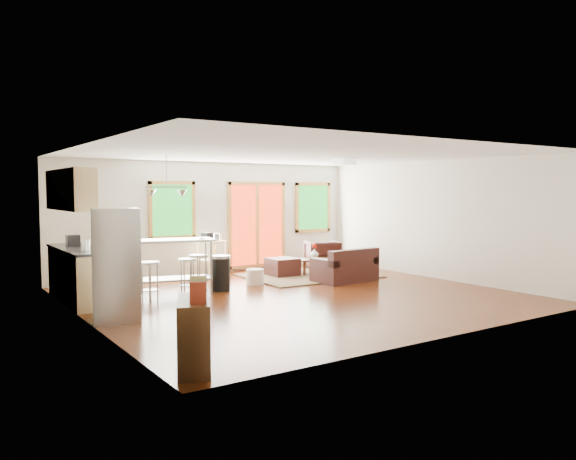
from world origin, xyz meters
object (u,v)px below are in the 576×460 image
loveseat (346,268)px  coffee_table (318,261)px  armchair (322,254)px  refrigerator (116,265)px  island (170,256)px  ottoman (282,267)px  rug (309,276)px  kitchen_cart (211,246)px

loveseat → coffee_table: size_ratio=1.32×
loveseat → armchair: (0.68, 1.72, 0.12)m
refrigerator → island: bearing=62.2°
loveseat → ottoman: (-0.70, 1.40, -0.08)m
ottoman → refrigerator: refrigerator is taller
armchair → refrigerator: size_ratio=0.47×
rug → coffee_table: size_ratio=2.65×
loveseat → kitchen_cart: (-2.02, 2.33, 0.40)m
coffee_table → kitchen_cart: kitchen_cart is taller
kitchen_cart → rug: bearing=-35.2°
ottoman → kitchen_cart: size_ratio=0.62×
loveseat → coffee_table: loveseat is taller
coffee_table → refrigerator: (-5.27, -2.04, 0.52)m
rug → refrigerator: size_ratio=1.65×
island → armchair: bearing=11.9°
refrigerator → ottoman: bearing=41.3°
loveseat → kitchen_cart: size_ratio=1.39×
rug → ottoman: size_ratio=4.50×
coffee_table → kitchen_cart: (-2.15, 1.17, 0.37)m
loveseat → refrigerator: size_ratio=0.82×
coffee_table → ottoman: size_ratio=1.70×
ottoman → island: bearing=-168.7°
coffee_table → kitchen_cart: 2.48m
rug → armchair: size_ratio=3.50×
ottoman → kitchen_cart: bearing=144.9°
rug → island: bearing=-176.1°
armchair → ottoman: armchair is taller
refrigerator → kitchen_cart: bearing=59.9°
loveseat → kitchen_cart: kitchen_cart is taller
coffee_table → refrigerator: refrigerator is taller
coffee_table → armchair: 0.79m
island → kitchen_cart: bearing=43.4°
armchair → loveseat: bearing=91.2°
armchair → kitchen_cart: kitchen_cart is taller
rug → refrigerator: refrigerator is taller
rug → loveseat: size_ratio=2.01×
coffee_table → kitchen_cart: size_ratio=1.05×
refrigerator → island: refrigerator is taller
ottoman → kitchen_cart: (-1.32, 0.93, 0.48)m
loveseat → kitchen_cart: 3.11m
loveseat → ottoman: bearing=112.6°
armchair → ottoman: (-1.38, -0.32, -0.19)m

